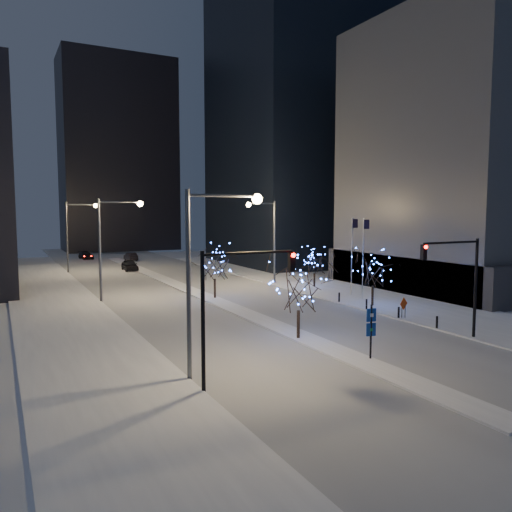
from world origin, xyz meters
TOP-DOWN VIEW (x-y plane):
  - ground at (0.00, 0.00)m, footprint 160.00×160.00m
  - road at (0.00, 35.00)m, footprint 20.00×130.00m
  - median at (0.00, 30.00)m, footprint 2.00×80.00m
  - east_sidewalk at (15.00, 20.00)m, footprint 10.00×90.00m
  - west_sidewalk at (-14.00, 20.00)m, footprint 8.00×90.00m
  - midrise_block at (34.00, 18.00)m, footprint 30.00×22.00m
  - plinth at (34.00, 18.00)m, footprint 30.00×24.00m
  - horizon_block at (6.00, 92.00)m, footprint 24.00×14.00m
  - street_lamp_w_near at (-8.94, 2.00)m, footprint 4.40×0.56m
  - street_lamp_w_mid at (-8.94, 27.00)m, footprint 4.40×0.56m
  - street_lamp_w_far at (-8.94, 52.00)m, footprint 4.40×0.56m
  - street_lamp_east at (10.08, 30.00)m, footprint 3.90×0.56m
  - traffic_signal_west at (-8.44, -0.00)m, footprint 5.26×0.43m
  - traffic_signal_east at (8.94, 1.00)m, footprint 5.26×0.43m
  - flagpoles at (13.37, 17.25)m, footprint 1.35×2.60m
  - bollards at (10.20, 10.00)m, footprint 0.16×12.16m
  - car_near at (-1.50, 51.31)m, footprint 2.06×4.77m
  - car_mid at (2.02, 65.48)m, footprint 1.64×4.37m
  - car_far at (-4.50, 72.25)m, footprint 2.40×4.77m
  - holiday_tree_median_near at (-0.50, 6.39)m, footprint 5.48×5.48m
  - holiday_tree_median_far at (0.50, 23.62)m, footprint 4.80×4.80m
  - holiday_tree_plaza_near at (11.90, 13.21)m, footprint 5.12×5.12m
  - holiday_tree_plaza_far at (13.51, 25.12)m, footprint 4.68×4.68m
  - wayfinding_sign at (0.75, 0.34)m, footprint 0.61×0.18m
  - construction_sign at (10.53, 7.81)m, footprint 1.00×0.28m

SIDE VIEW (x-z plane):
  - ground at x=0.00m, z-range 0.00..0.00m
  - road at x=0.00m, z-range 0.00..0.02m
  - median at x=0.00m, z-range 0.00..0.15m
  - east_sidewalk at x=15.00m, z-range 0.00..0.15m
  - west_sidewalk at x=-14.00m, z-range 0.00..0.15m
  - bollards at x=10.20m, z-range 0.15..1.05m
  - car_far at x=-4.50m, z-range 0.00..1.33m
  - car_mid at x=2.02m, z-range 0.00..1.43m
  - car_near at x=-1.50m, z-range 0.00..1.60m
  - construction_sign at x=10.53m, z-range 0.32..2.01m
  - plinth at x=34.00m, z-range 0.00..4.00m
  - wayfinding_sign at x=0.75m, z-range 0.39..3.78m
  - holiday_tree_plaza_far at x=13.51m, z-range 0.77..5.36m
  - holiday_tree_plaza_near at x=11.90m, z-range 0.91..5.99m
  - holiday_tree_median_far at x=0.50m, z-range 0.94..6.39m
  - holiday_tree_median_near at x=-0.50m, z-range 0.93..6.60m
  - traffic_signal_west at x=-8.44m, z-range 1.26..8.26m
  - traffic_signal_east at x=8.94m, z-range 1.26..8.26m
  - flagpoles at x=13.37m, z-range 0.80..8.80m
  - street_lamp_east at x=10.08m, z-range 1.45..11.45m
  - street_lamp_w_near at x=-8.94m, z-range 1.50..11.50m
  - street_lamp_w_mid at x=-8.94m, z-range 1.50..11.50m
  - street_lamp_w_far at x=-8.94m, z-range 1.50..11.50m
  - midrise_block at x=34.00m, z-range 0.00..30.00m
  - horizon_block at x=6.00m, z-range 0.00..42.00m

